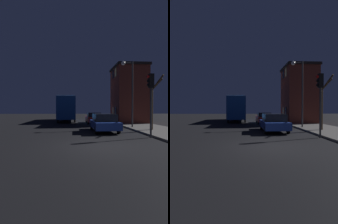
# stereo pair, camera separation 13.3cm
# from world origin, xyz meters

# --- Properties ---
(ground_plane) EXTENTS (120.00, 120.00, 0.00)m
(ground_plane) POSITION_xyz_m (0.00, 0.00, 0.00)
(ground_plane) COLOR black
(brick_building) EXTENTS (3.93, 4.88, 7.19)m
(brick_building) POSITION_xyz_m (5.85, 13.52, 3.74)
(brick_building) COLOR brown
(brick_building) RESTS_ON sidewalk
(streetlamp) EXTENTS (1.17, 0.39, 6.22)m
(streetlamp) POSITION_xyz_m (4.00, 7.66, 4.26)
(streetlamp) COLOR #38383A
(streetlamp) RESTS_ON sidewalk
(traffic_light) EXTENTS (0.43, 0.24, 4.06)m
(traffic_light) POSITION_xyz_m (3.56, 2.20, 2.92)
(traffic_light) COLOR #38383A
(traffic_light) RESTS_ON ground
(bare_tree) EXTENTS (0.71, 2.30, 4.30)m
(bare_tree) POSITION_xyz_m (5.17, 5.38, 2.21)
(bare_tree) COLOR #382819
(bare_tree) RESTS_ON sidewalk
(bus) EXTENTS (2.47, 10.41, 3.61)m
(bus) POSITION_xyz_m (-2.19, 18.54, 2.15)
(bus) COLOR #194793
(bus) RESTS_ON ground
(car_near_lane) EXTENTS (1.87, 4.50, 1.45)m
(car_near_lane) POSITION_xyz_m (1.18, 5.48, 0.75)
(car_near_lane) COLOR navy
(car_near_lane) RESTS_ON ground
(car_mid_lane) EXTENTS (1.81, 4.53, 1.38)m
(car_mid_lane) POSITION_xyz_m (1.35, 13.74, 0.72)
(car_mid_lane) COLOR #B21E19
(car_mid_lane) RESTS_ON ground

